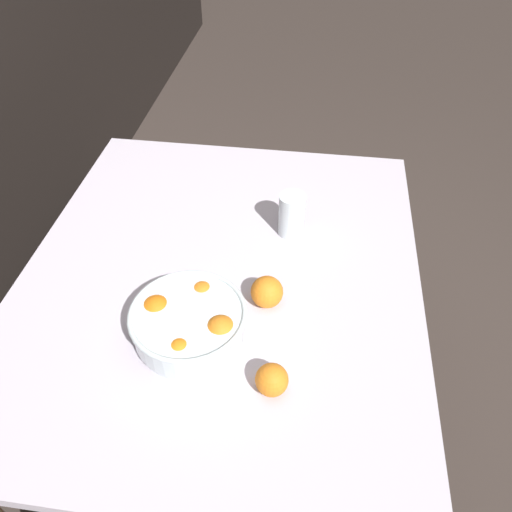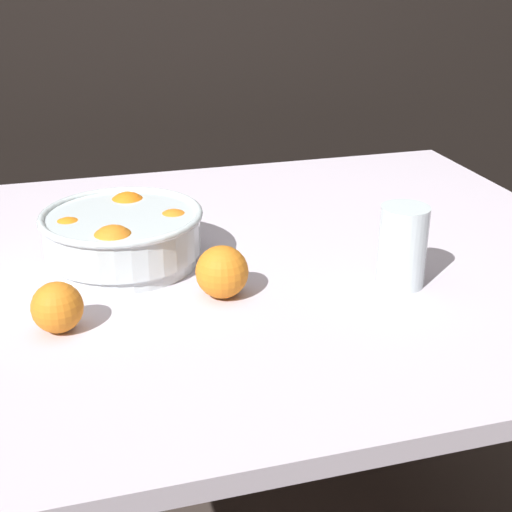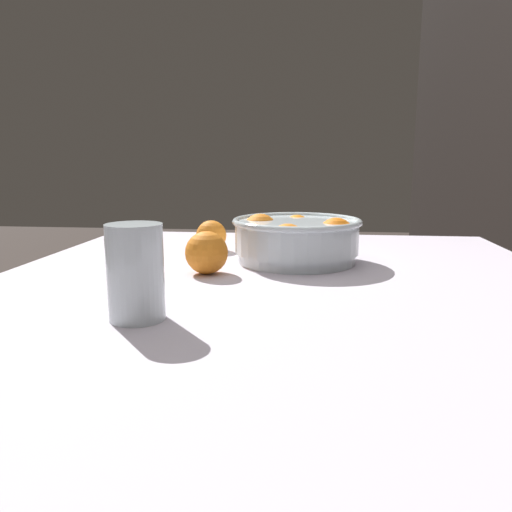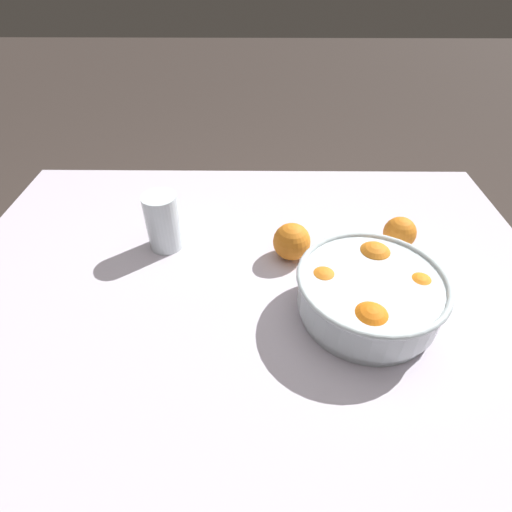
% 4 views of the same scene
% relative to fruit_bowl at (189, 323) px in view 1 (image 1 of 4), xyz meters
% --- Properties ---
extents(ground_plane, '(12.00, 12.00, 0.00)m').
position_rel_fruit_bowl_xyz_m(ground_plane, '(0.22, -0.03, -0.80)').
color(ground_plane, '#3D332D').
extents(dining_table, '(1.25, 1.05, 0.75)m').
position_rel_fruit_bowl_xyz_m(dining_table, '(0.22, -0.03, -0.12)').
color(dining_table, silver).
rests_on(dining_table, ground_plane).
extents(fruit_bowl, '(0.27, 0.27, 0.10)m').
position_rel_fruit_bowl_xyz_m(fruit_bowl, '(0.00, 0.00, 0.00)').
color(fruit_bowl, silver).
rests_on(fruit_bowl, dining_table).
extents(juice_glass, '(0.07, 0.07, 0.13)m').
position_rel_fruit_bowl_xyz_m(juice_glass, '(0.41, -0.20, 0.01)').
color(juice_glass, '#F4A314').
rests_on(juice_glass, dining_table).
extents(orange_loose_near_bowl, '(0.07, 0.07, 0.07)m').
position_rel_fruit_bowl_xyz_m(orange_loose_near_bowl, '(-0.11, -0.20, -0.02)').
color(orange_loose_near_bowl, orange).
rests_on(orange_loose_near_bowl, dining_table).
extents(orange_loose_front, '(0.08, 0.08, 0.08)m').
position_rel_fruit_bowl_xyz_m(orange_loose_front, '(0.13, -0.16, -0.01)').
color(orange_loose_front, orange).
rests_on(orange_loose_front, dining_table).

